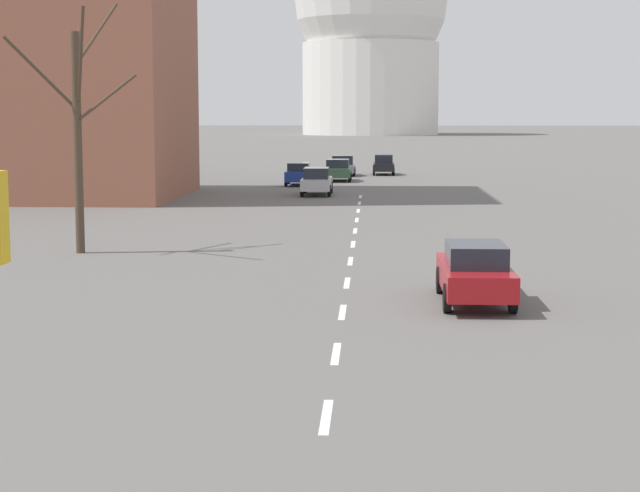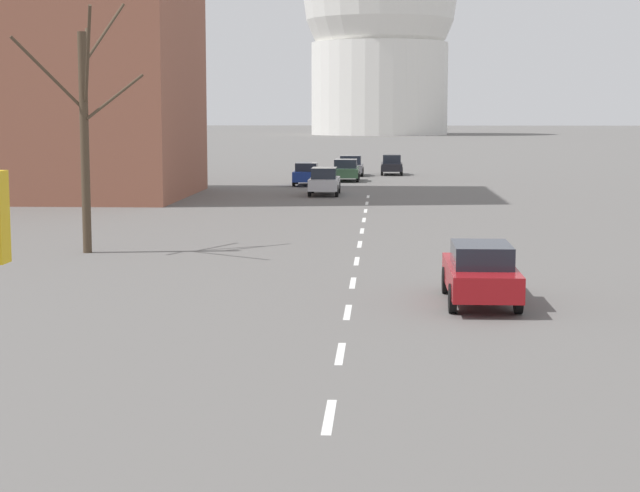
{
  "view_description": "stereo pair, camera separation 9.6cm",
  "coord_description": "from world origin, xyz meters",
  "px_view_note": "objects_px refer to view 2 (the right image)",
  "views": [
    {
      "loc": [
        0.72,
        -4.69,
        4.82
      ],
      "look_at": [
        0.17,
        6.35,
        3.44
      ],
      "focal_mm": 60.0,
      "sensor_mm": 36.0,
      "label": 1
    },
    {
      "loc": [
        0.82,
        -4.69,
        4.82
      ],
      "look_at": [
        0.17,
        6.35,
        3.44
      ],
      "focal_mm": 60.0,
      "sensor_mm": 36.0,
      "label": 2
    }
  ],
  "objects_px": {
    "sedan_near_left": "(346,170)",
    "sedan_mid_centre": "(392,165)",
    "sedan_near_right": "(307,174)",
    "sedan_distant_centre": "(351,166)",
    "sedan_far_left": "(324,181)",
    "sedan_far_right": "(481,272)"
  },
  "relations": [
    {
      "from": "sedan_far_right",
      "to": "sedan_near_right",
      "type": "bearing_deg",
      "value": 99.71
    },
    {
      "from": "sedan_mid_centre",
      "to": "sedan_far_left",
      "type": "distance_m",
      "value": 21.39
    },
    {
      "from": "sedan_near_right",
      "to": "sedan_far_left",
      "type": "xyz_separation_m",
      "value": [
        1.64,
        -8.46,
        0.06
      ]
    },
    {
      "from": "sedan_mid_centre",
      "to": "sedan_far_left",
      "type": "height_order",
      "value": "sedan_far_left"
    },
    {
      "from": "sedan_near_left",
      "to": "sedan_far_right",
      "type": "relative_size",
      "value": 0.91
    },
    {
      "from": "sedan_far_right",
      "to": "sedan_distant_centre",
      "type": "xyz_separation_m",
      "value": [
        -4.94,
        55.09,
        -0.03
      ]
    },
    {
      "from": "sedan_far_left",
      "to": "sedan_distant_centre",
      "type": "relative_size",
      "value": 1.11
    },
    {
      "from": "sedan_near_left",
      "to": "sedan_mid_centre",
      "type": "bearing_deg",
      "value": 67.7
    },
    {
      "from": "sedan_near_right",
      "to": "sedan_distant_centre",
      "type": "relative_size",
      "value": 0.99
    },
    {
      "from": "sedan_near_right",
      "to": "sedan_distant_centre",
      "type": "height_order",
      "value": "sedan_distant_centre"
    },
    {
      "from": "sedan_near_left",
      "to": "sedan_far_left",
      "type": "height_order",
      "value": "sedan_far_left"
    },
    {
      "from": "sedan_mid_centre",
      "to": "sedan_distant_centre",
      "type": "bearing_deg",
      "value": -154.18
    },
    {
      "from": "sedan_mid_centre",
      "to": "sedan_distant_centre",
      "type": "height_order",
      "value": "sedan_mid_centre"
    },
    {
      "from": "sedan_near_right",
      "to": "sedan_far_right",
      "type": "xyz_separation_m",
      "value": [
        7.55,
        -44.09,
        0.04
      ]
    },
    {
      "from": "sedan_near_right",
      "to": "sedan_far_right",
      "type": "relative_size",
      "value": 0.85
    },
    {
      "from": "sedan_near_left",
      "to": "sedan_distant_centre",
      "type": "xyz_separation_m",
      "value": [
        0.16,
        6.54,
        -0.01
      ]
    },
    {
      "from": "sedan_mid_centre",
      "to": "sedan_far_right",
      "type": "xyz_separation_m",
      "value": [
        1.79,
        -56.62,
        0.02
      ]
    },
    {
      "from": "sedan_near_left",
      "to": "sedan_mid_centre",
      "type": "relative_size",
      "value": 1.06
    },
    {
      "from": "sedan_distant_centre",
      "to": "sedan_far_left",
      "type": "bearing_deg",
      "value": -92.86
    },
    {
      "from": "sedan_near_left",
      "to": "sedan_far_left",
      "type": "bearing_deg",
      "value": -93.59
    },
    {
      "from": "sedan_near_left",
      "to": "sedan_near_right",
      "type": "bearing_deg",
      "value": -118.73
    },
    {
      "from": "sedan_near_left",
      "to": "sedan_distant_centre",
      "type": "distance_m",
      "value": 6.55
    }
  ]
}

